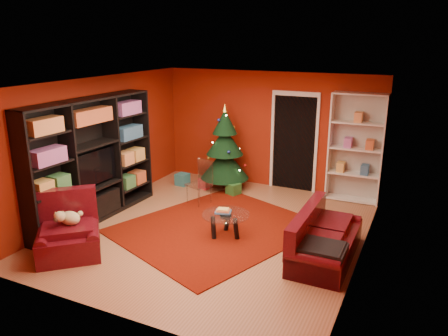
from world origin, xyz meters
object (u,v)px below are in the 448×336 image
at_px(media_unit, 91,161).
at_px(white_bookshelf, 356,149).
at_px(dog, 70,218).
at_px(acrylic_chair, 199,185).
at_px(gift_box_green, 233,189).
at_px(coffee_table, 226,225).
at_px(rug, 216,228).
at_px(gift_box_teal, 182,179).
at_px(christmas_tree, 225,148).
at_px(sofa, 327,235).
at_px(gift_box_red, 205,183).
at_px(armchair, 68,231).

xyz_separation_m(media_unit, white_bookshelf, (4.22, 3.05, -0.01)).
xyz_separation_m(dog, acrylic_chair, (0.79, 2.74, -0.18)).
distance_m(gift_box_green, coffee_table, 2.10).
height_order(rug, gift_box_teal, gift_box_teal).
height_order(christmas_tree, sofa, christmas_tree).
bearing_deg(gift_box_red, white_bookshelf, 11.86).
distance_m(gift_box_green, white_bookshelf, 2.70).
height_order(white_bookshelf, sofa, white_bookshelf).
height_order(gift_box_teal, gift_box_green, gift_box_teal).
height_order(gift_box_green, dog, dog).
relative_size(media_unit, white_bookshelf, 1.28).
bearing_deg(sofa, dog, 113.22).
distance_m(media_unit, gift_box_red, 2.82).
relative_size(media_unit, dog, 7.41).
bearing_deg(acrylic_chair, sofa, -3.33).
xyz_separation_m(white_bookshelf, dog, (-3.61, -4.29, -0.53)).
relative_size(rug, coffee_table, 3.93).
xyz_separation_m(gift_box_red, sofa, (3.22, -2.07, 0.27)).
xyz_separation_m(gift_box_teal, armchair, (0.12, -3.69, 0.26)).
xyz_separation_m(gift_box_teal, sofa, (3.80, -2.05, 0.25)).
bearing_deg(gift_box_red, gift_box_teal, -178.53).
bearing_deg(sofa, gift_box_green, 51.54).
relative_size(media_unit, gift_box_teal, 10.99).
bearing_deg(gift_box_teal, armchair, -88.12).
distance_m(rug, armchair, 2.52).
relative_size(white_bookshelf, acrylic_chair, 2.83).
relative_size(white_bookshelf, sofa, 1.29).
bearing_deg(media_unit, gift_box_teal, 80.36).
bearing_deg(sofa, coffee_table, 90.00).
height_order(dog, coffee_table, dog).
xyz_separation_m(gift_box_green, white_bookshelf, (2.39, 0.76, 1.00)).
bearing_deg(gift_box_green, armchair, -108.67).
bearing_deg(acrylic_chair, coffee_table, -26.45).
xyz_separation_m(gift_box_green, armchair, (-1.22, -3.61, 0.27)).
xyz_separation_m(gift_box_teal, gift_box_red, (0.59, 0.02, -0.02)).
height_order(rug, dog, dog).
height_order(media_unit, gift_box_green, media_unit).
bearing_deg(gift_box_teal, acrylic_chair, -43.64).
bearing_deg(white_bookshelf, gift_box_teal, -170.67).
xyz_separation_m(dog, sofa, (3.68, 1.57, -0.21)).
relative_size(gift_box_teal, dog, 0.67).
xyz_separation_m(white_bookshelf, acrylic_chair, (-2.81, -1.55, -0.72)).
xyz_separation_m(rug, sofa, (2.02, -0.22, 0.38)).
bearing_deg(gift_box_red, armchair, -97.18).
bearing_deg(white_bookshelf, gift_box_green, -163.31).
height_order(media_unit, dog, media_unit).
relative_size(media_unit, armchair, 2.91).
bearing_deg(rug, dog, -132.87).
relative_size(armchair, coffee_table, 1.24).
height_order(media_unit, armchair, media_unit).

